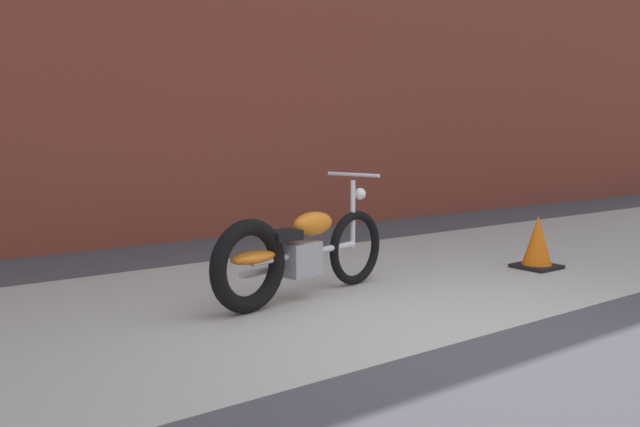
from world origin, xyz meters
TOP-DOWN VIEW (x-y plane):
  - ground_plane at (0.00, 0.00)m, footprint 80.00×80.00m
  - sidewalk_slab at (0.00, 1.75)m, footprint 36.00×3.50m
  - brick_building_wall at (0.00, 5.20)m, footprint 36.00×0.50m
  - motorcycle_orange at (-0.39, 1.56)m, footprint 1.99×0.67m
  - traffic_cone at (2.36, 1.16)m, footprint 0.40×0.40m

SIDE VIEW (x-z plane):
  - ground_plane at x=0.00m, z-range 0.00..0.00m
  - sidewalk_slab at x=0.00m, z-range 0.00..0.01m
  - traffic_cone at x=2.36m, z-range -0.03..0.52m
  - motorcycle_orange at x=-0.39m, z-range -0.12..0.91m
  - brick_building_wall at x=0.00m, z-range 0.00..5.68m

